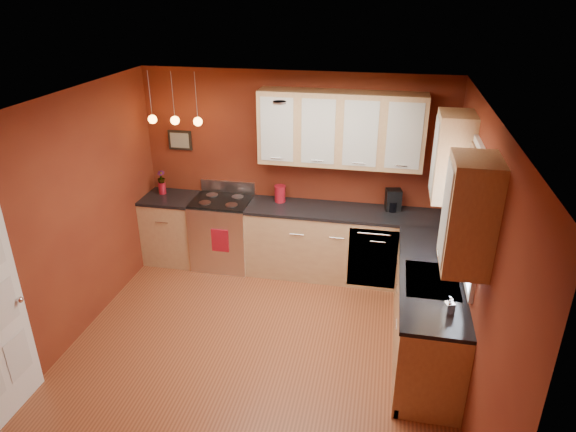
% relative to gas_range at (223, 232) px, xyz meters
% --- Properties ---
extents(floor, '(4.20, 4.20, 0.00)m').
position_rel_gas_range_xyz_m(floor, '(0.92, -1.80, -0.48)').
color(floor, brown).
rests_on(floor, ground).
extents(ceiling, '(4.00, 4.20, 0.02)m').
position_rel_gas_range_xyz_m(ceiling, '(0.92, -1.80, 2.12)').
color(ceiling, silver).
rests_on(ceiling, wall_back).
extents(wall_back, '(4.00, 0.02, 2.60)m').
position_rel_gas_range_xyz_m(wall_back, '(0.92, 0.30, 0.82)').
color(wall_back, maroon).
rests_on(wall_back, floor).
extents(wall_front, '(4.00, 0.02, 2.60)m').
position_rel_gas_range_xyz_m(wall_front, '(0.92, -3.90, 0.82)').
color(wall_front, maroon).
rests_on(wall_front, floor).
extents(wall_left, '(0.02, 4.20, 2.60)m').
position_rel_gas_range_xyz_m(wall_left, '(-1.08, -1.80, 0.82)').
color(wall_left, maroon).
rests_on(wall_left, floor).
extents(wall_right, '(0.02, 4.20, 2.60)m').
position_rel_gas_range_xyz_m(wall_right, '(2.92, -1.80, 0.82)').
color(wall_right, maroon).
rests_on(wall_right, floor).
extents(base_cabinets_back_left, '(0.70, 0.60, 0.90)m').
position_rel_gas_range_xyz_m(base_cabinets_back_left, '(-0.73, -0.00, -0.03)').
color(base_cabinets_back_left, tan).
rests_on(base_cabinets_back_left, floor).
extents(base_cabinets_back_right, '(2.54, 0.60, 0.90)m').
position_rel_gas_range_xyz_m(base_cabinets_back_right, '(1.65, -0.00, -0.03)').
color(base_cabinets_back_right, tan).
rests_on(base_cabinets_back_right, floor).
extents(base_cabinets_right, '(0.60, 2.10, 0.90)m').
position_rel_gas_range_xyz_m(base_cabinets_right, '(2.62, -1.35, -0.03)').
color(base_cabinets_right, tan).
rests_on(base_cabinets_right, floor).
extents(counter_back_left, '(0.70, 0.62, 0.04)m').
position_rel_gas_range_xyz_m(counter_back_left, '(-0.73, -0.00, 0.44)').
color(counter_back_left, black).
rests_on(counter_back_left, base_cabinets_back_left).
extents(counter_back_right, '(2.54, 0.62, 0.04)m').
position_rel_gas_range_xyz_m(counter_back_right, '(1.65, -0.00, 0.44)').
color(counter_back_right, black).
rests_on(counter_back_right, base_cabinets_back_right).
extents(counter_right, '(0.62, 2.10, 0.04)m').
position_rel_gas_range_xyz_m(counter_right, '(2.62, -1.35, 0.44)').
color(counter_right, black).
rests_on(counter_right, base_cabinets_right).
extents(gas_range, '(0.76, 0.64, 1.11)m').
position_rel_gas_range_xyz_m(gas_range, '(0.00, 0.00, 0.00)').
color(gas_range, silver).
rests_on(gas_range, floor).
extents(dishwasher_front, '(0.60, 0.02, 0.80)m').
position_rel_gas_range_xyz_m(dishwasher_front, '(2.02, -0.29, -0.03)').
color(dishwasher_front, silver).
rests_on(dishwasher_front, base_cabinets_back_right).
extents(sink, '(0.50, 0.70, 0.33)m').
position_rel_gas_range_xyz_m(sink, '(2.62, -1.50, 0.43)').
color(sink, gray).
rests_on(sink, counter_right).
extents(window, '(0.06, 1.02, 1.22)m').
position_rel_gas_range_xyz_m(window, '(2.89, -1.50, 1.21)').
color(window, white).
rests_on(window, wall_right).
extents(upper_cabinets_back, '(2.00, 0.35, 0.90)m').
position_rel_gas_range_xyz_m(upper_cabinets_back, '(1.52, 0.12, 1.47)').
color(upper_cabinets_back, tan).
rests_on(upper_cabinets_back, wall_back).
extents(upper_cabinets_right, '(0.35, 1.95, 0.90)m').
position_rel_gas_range_xyz_m(upper_cabinets_right, '(2.75, -1.48, 1.47)').
color(upper_cabinets_right, tan).
rests_on(upper_cabinets_right, wall_right).
extents(wall_picture, '(0.32, 0.03, 0.26)m').
position_rel_gas_range_xyz_m(wall_picture, '(-0.63, 0.28, 1.17)').
color(wall_picture, black).
rests_on(wall_picture, wall_back).
extents(pendant_lights, '(0.71, 0.11, 0.66)m').
position_rel_gas_range_xyz_m(pendant_lights, '(-0.53, -0.05, 1.53)').
color(pendant_lights, gray).
rests_on(pendant_lights, ceiling).
extents(red_canister, '(0.15, 0.15, 0.22)m').
position_rel_gas_range_xyz_m(red_canister, '(0.76, 0.13, 0.57)').
color(red_canister, maroon).
rests_on(red_canister, counter_back_right).
extents(red_vase, '(0.10, 0.10, 0.16)m').
position_rel_gas_range_xyz_m(red_vase, '(-0.87, 0.09, 0.54)').
color(red_vase, maroon).
rests_on(red_vase, counter_back_left).
extents(flowers, '(0.12, 0.12, 0.18)m').
position_rel_gas_range_xyz_m(flowers, '(-0.87, 0.09, 0.69)').
color(flowers, maroon).
rests_on(flowers, red_vase).
extents(coffee_maker, '(0.22, 0.21, 0.27)m').
position_rel_gas_range_xyz_m(coffee_maker, '(2.22, 0.14, 0.58)').
color(coffee_maker, black).
rests_on(coffee_maker, counter_back_right).
extents(soap_pump, '(0.10, 0.10, 0.17)m').
position_rel_gas_range_xyz_m(soap_pump, '(2.73, -2.05, 0.54)').
color(soap_pump, silver).
rests_on(soap_pump, counter_right).
extents(dish_towel, '(0.23, 0.02, 0.31)m').
position_rel_gas_range_xyz_m(dish_towel, '(0.06, -0.33, 0.04)').
color(dish_towel, maroon).
rests_on(dish_towel, gas_range).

